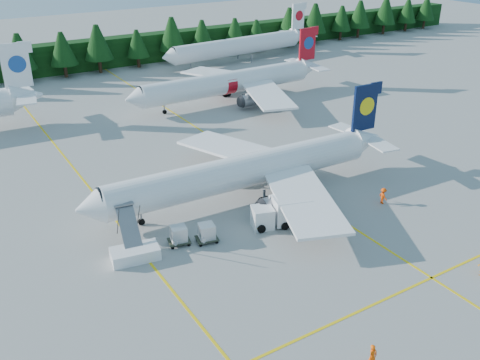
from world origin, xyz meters
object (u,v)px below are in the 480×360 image
airliner_red (224,84)px  airstairs (134,249)px  service_truck (281,212)px  airliner_navy (237,173)px

airliner_red → airstairs: 47.83m
airstairs → service_truck: 15.16m
airliner_red → service_truck: size_ratio=5.87×
airliner_navy → airliner_red: airliner_red is taller
airstairs → service_truck: bearing=0.9°
airliner_navy → airliner_red: (16.77, 31.74, 0.04)m
airliner_red → airstairs: bearing=-131.4°
service_truck → airstairs: bearing=-170.9°
airliner_red → service_truck: (-15.80, -38.76, -1.83)m
airliner_navy → airstairs: (-14.01, -4.79, -2.37)m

